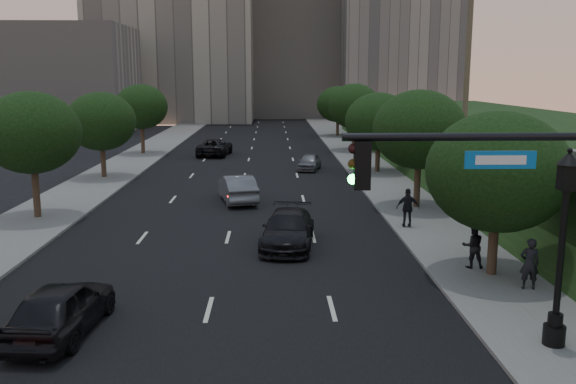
{
  "coord_description": "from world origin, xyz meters",
  "views": [
    {
      "loc": [
        2.06,
        -13.7,
        7.45
      ],
      "look_at": [
        2.61,
        6.5,
        3.6
      ],
      "focal_mm": 38.0,
      "sensor_mm": 36.0,
      "label": 1
    }
  ],
  "objects_px": {
    "sedan_far_right": "(309,162)",
    "sedan_near_right": "(288,229)",
    "sedan_near_left": "(61,308)",
    "sedan_mid_left": "(237,188)",
    "traffic_signal_mast": "(553,267)",
    "pedestrian_b": "(473,246)",
    "pedestrian_c": "(408,208)",
    "pedestrian_a": "(529,264)",
    "street_lamp": "(561,258)",
    "sedan_far_left": "(215,147)"
  },
  "relations": [
    {
      "from": "sedan_far_right",
      "to": "sedan_near_right",
      "type": "bearing_deg",
      "value": -83.34
    },
    {
      "from": "sedan_near_left",
      "to": "sedan_mid_left",
      "type": "relative_size",
      "value": 0.95
    },
    {
      "from": "traffic_signal_mast",
      "to": "pedestrian_b",
      "type": "height_order",
      "value": "traffic_signal_mast"
    },
    {
      "from": "sedan_near_left",
      "to": "pedestrian_c",
      "type": "height_order",
      "value": "pedestrian_c"
    },
    {
      "from": "sedan_mid_left",
      "to": "pedestrian_a",
      "type": "xyz_separation_m",
      "value": [
        10.99,
        -15.97,
        0.24
      ]
    },
    {
      "from": "sedan_near_left",
      "to": "pedestrian_b",
      "type": "bearing_deg",
      "value": -153.49
    },
    {
      "from": "street_lamp",
      "to": "sedan_far_left",
      "type": "distance_m",
      "value": 44.26
    },
    {
      "from": "sedan_near_left",
      "to": "street_lamp",
      "type": "bearing_deg",
      "value": 179.22
    },
    {
      "from": "street_lamp",
      "to": "sedan_near_right",
      "type": "relative_size",
      "value": 1.05
    },
    {
      "from": "sedan_near_left",
      "to": "pedestrian_a",
      "type": "relative_size",
      "value": 2.6
    },
    {
      "from": "sedan_far_left",
      "to": "pedestrian_b",
      "type": "bearing_deg",
      "value": 116.53
    },
    {
      "from": "sedan_mid_left",
      "to": "sedan_far_left",
      "type": "xyz_separation_m",
      "value": [
        -3.31,
        21.8,
        -0.02
      ]
    },
    {
      "from": "pedestrian_b",
      "to": "sedan_mid_left",
      "type": "bearing_deg",
      "value": -52.36
    },
    {
      "from": "traffic_signal_mast",
      "to": "pedestrian_a",
      "type": "distance_m",
      "value": 9.36
    },
    {
      "from": "street_lamp",
      "to": "sedan_far_right",
      "type": "relative_size",
      "value": 1.44
    },
    {
      "from": "street_lamp",
      "to": "pedestrian_a",
      "type": "xyz_separation_m",
      "value": [
        1.15,
        4.46,
        -1.57
      ]
    },
    {
      "from": "street_lamp",
      "to": "sedan_far_right",
      "type": "xyz_separation_m",
      "value": [
        -4.72,
        32.89,
        -1.97
      ]
    },
    {
      "from": "traffic_signal_mast",
      "to": "pedestrian_a",
      "type": "height_order",
      "value": "traffic_signal_mast"
    },
    {
      "from": "street_lamp",
      "to": "pedestrian_c",
      "type": "distance_m",
      "value": 13.58
    },
    {
      "from": "street_lamp",
      "to": "sedan_far_left",
      "type": "xyz_separation_m",
      "value": [
        -13.15,
        42.23,
        -1.83
      ]
    },
    {
      "from": "street_lamp",
      "to": "pedestrian_c",
      "type": "relative_size",
      "value": 2.95
    },
    {
      "from": "sedan_near_right",
      "to": "pedestrian_b",
      "type": "xyz_separation_m",
      "value": [
        7.03,
        -3.73,
        0.24
      ]
    },
    {
      "from": "sedan_far_right",
      "to": "pedestrian_a",
      "type": "height_order",
      "value": "pedestrian_a"
    },
    {
      "from": "sedan_far_left",
      "to": "sedan_near_right",
      "type": "height_order",
      "value": "sedan_far_left"
    },
    {
      "from": "sedan_mid_left",
      "to": "sedan_far_right",
      "type": "relative_size",
      "value": 1.28
    },
    {
      "from": "sedan_near_left",
      "to": "sedan_far_right",
      "type": "height_order",
      "value": "sedan_near_left"
    },
    {
      "from": "traffic_signal_mast",
      "to": "sedan_mid_left",
      "type": "xyz_separation_m",
      "value": [
        -7.73,
        24.35,
        -2.85
      ]
    },
    {
      "from": "sedan_near_left",
      "to": "sedan_far_left",
      "type": "height_order",
      "value": "sedan_near_left"
    },
    {
      "from": "sedan_far_right",
      "to": "traffic_signal_mast",
      "type": "bearing_deg",
      "value": -73.29
    },
    {
      "from": "sedan_mid_left",
      "to": "pedestrian_a",
      "type": "relative_size",
      "value": 2.74
    },
    {
      "from": "sedan_near_left",
      "to": "sedan_far_right",
      "type": "xyz_separation_m",
      "value": [
        9.21,
        31.48,
        -0.14
      ]
    },
    {
      "from": "sedan_near_right",
      "to": "sedan_mid_left",
      "type": "bearing_deg",
      "value": 112.36
    },
    {
      "from": "traffic_signal_mast",
      "to": "sedan_near_left",
      "type": "distance_m",
      "value": 13.28
    },
    {
      "from": "sedan_near_left",
      "to": "pedestrian_b",
      "type": "height_order",
      "value": "pedestrian_b"
    },
    {
      "from": "sedan_near_right",
      "to": "sedan_far_right",
      "type": "distance_m",
      "value": 22.39
    },
    {
      "from": "pedestrian_a",
      "to": "pedestrian_c",
      "type": "xyz_separation_m",
      "value": [
        -2.24,
        9.0,
        0.04
      ]
    },
    {
      "from": "sedan_near_right",
      "to": "pedestrian_c",
      "type": "distance_m",
      "value": 6.61
    },
    {
      "from": "pedestrian_b",
      "to": "pedestrian_c",
      "type": "bearing_deg",
      "value": -79.06
    },
    {
      "from": "pedestrian_a",
      "to": "pedestrian_b",
      "type": "height_order",
      "value": "pedestrian_a"
    },
    {
      "from": "sedan_mid_left",
      "to": "pedestrian_c",
      "type": "height_order",
      "value": "pedestrian_c"
    },
    {
      "from": "sedan_near_right",
      "to": "pedestrian_a",
      "type": "distance_m",
      "value": 10.27
    },
    {
      "from": "pedestrian_b",
      "to": "sedan_far_right",
      "type": "bearing_deg",
      "value": -78.06
    },
    {
      "from": "sedan_mid_left",
      "to": "street_lamp",
      "type": "bearing_deg",
      "value": 103.1
    },
    {
      "from": "pedestrian_a",
      "to": "pedestrian_c",
      "type": "height_order",
      "value": "pedestrian_c"
    },
    {
      "from": "sedan_mid_left",
      "to": "pedestrian_c",
      "type": "xyz_separation_m",
      "value": [
        8.74,
        -6.97,
        0.28
      ]
    },
    {
      "from": "sedan_far_left",
      "to": "pedestrian_a",
      "type": "distance_m",
      "value": 40.39
    },
    {
      "from": "sedan_near_left",
      "to": "sedan_far_right",
      "type": "distance_m",
      "value": 32.8
    },
    {
      "from": "traffic_signal_mast",
      "to": "street_lamp",
      "type": "xyz_separation_m",
      "value": [
        2.11,
        3.92,
        -1.04
      ]
    },
    {
      "from": "street_lamp",
      "to": "sedan_far_left",
      "type": "height_order",
      "value": "street_lamp"
    },
    {
      "from": "traffic_signal_mast",
      "to": "sedan_near_left",
      "type": "xyz_separation_m",
      "value": [
        -11.82,
        5.33,
        -2.86
      ]
    }
  ]
}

